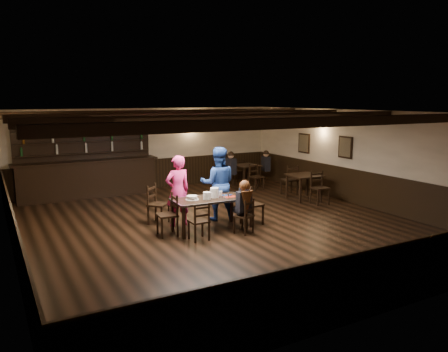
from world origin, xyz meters
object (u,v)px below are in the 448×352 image
dining_table (209,201)px  bar_counter (87,174)px  chair_near_left (200,219)px  woman_pink (178,191)px  man_blue (218,184)px  chair_near_right (246,214)px  cake (192,198)px

dining_table → bar_counter: (-1.72, 4.95, 0.05)m
chair_near_left → woman_pink: 1.35m
chair_near_left → man_blue: size_ratio=0.45×
chair_near_left → chair_near_right: chair_near_left is taller
man_blue → woman_pink: bearing=24.9°
chair_near_left → cake: cake is taller
chair_near_left → cake: bearing=80.0°
man_blue → cake: size_ratio=6.13×
dining_table → woman_pink: (-0.49, 0.68, 0.17)m
man_blue → cake: 1.19m
woman_pink → man_blue: bearing=176.8°
cake → chair_near_left: bearing=-100.0°
man_blue → cake: man_blue is taller
chair_near_left → bar_counter: bar_counter is taller
chair_near_left → woman_pink: bearing=88.5°
chair_near_left → cake: 0.74m
chair_near_right → bar_counter: 6.07m
woman_pink → cake: size_ratio=5.65×
woman_pink → bar_counter: (-1.23, 4.27, -0.12)m
chair_near_left → bar_counter: size_ratio=0.19×
dining_table → man_blue: (0.60, 0.69, 0.24)m
woman_pink → man_blue: 1.09m
chair_near_right → cake: cake is taller
chair_near_left → cake: (0.12, 0.67, 0.31)m
chair_near_right → cake: bearing=144.9°
cake → bar_counter: (-1.31, 4.90, -0.07)m
chair_near_left → chair_near_right: size_ratio=1.04×
dining_table → chair_near_right: 0.91m
woman_pink → bar_counter: size_ratio=0.39×
dining_table → cake: cake is taller
dining_table → cake: (-0.41, 0.05, 0.12)m
woman_pink → man_blue: (1.09, 0.00, 0.07)m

